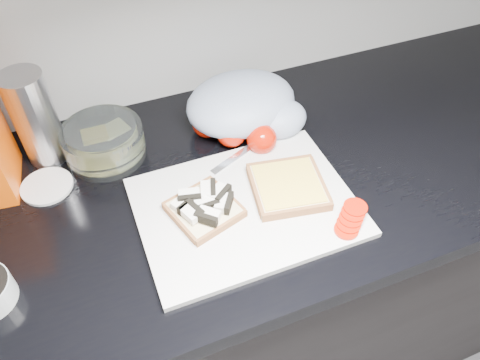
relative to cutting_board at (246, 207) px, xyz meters
The scene contains 12 objects.
base_cabinet 0.51m from the cutting_board, 146.04° to the left, with size 3.50×0.60×0.86m, color black.
countertop 0.17m from the cutting_board, 146.04° to the left, with size 3.50×0.64×0.04m, color black.
cutting_board is the anchor object (origin of this frame).
bread_left 0.08m from the cutting_board, behind, with size 0.15×0.15×0.04m.
bread_right 0.09m from the cutting_board, ahead, with size 0.16×0.16×0.02m.
tomato_slices 0.19m from the cutting_board, 33.83° to the right, with size 0.09×0.09×0.02m.
knife 0.18m from the cutting_board, 59.95° to the left, with size 0.19×0.10×0.01m.
tub_lid 0.39m from the cutting_board, 150.20° to the left, with size 0.10×0.10×0.01m, color silver.
glass_bowl 0.33m from the cutting_board, 131.07° to the left, with size 0.16×0.16×0.07m.
steel_canister 0.45m from the cutting_board, 138.57° to the left, with size 0.08×0.08×0.20m, color #A4A4A8.
grocery_bag 0.25m from the cutting_board, 67.54° to the left, with size 0.26×0.23×0.11m.
whole_tomatoes 0.19m from the cutting_board, 76.24° to the left, with size 0.15×0.15×0.06m.
Camera 1 is at (-0.08, 0.58, 1.58)m, focal length 35.00 mm.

